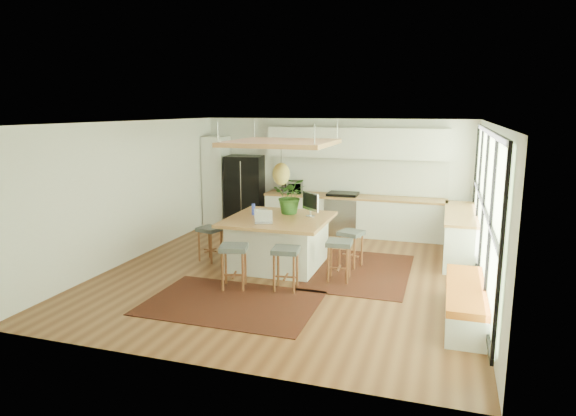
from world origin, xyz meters
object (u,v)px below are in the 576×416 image
(stool_near_left, at_px, (234,268))
(stool_right_back, at_px, (351,248))
(stool_right_front, at_px, (339,261))
(stool_left_side, at_px, (210,243))
(island, at_px, (279,242))
(stool_near_right, at_px, (286,269))
(laptop, at_px, (264,217))
(microwave, at_px, (292,186))
(fridge, at_px, (245,190))
(island_plant, at_px, (291,200))
(monitor, at_px, (310,203))

(stool_near_left, distance_m, stool_right_back, 2.38)
(stool_near_left, relative_size, stool_right_front, 1.03)
(stool_near_left, bearing_deg, stool_left_side, 129.96)
(stool_left_side, bearing_deg, island, 4.53)
(stool_near_left, height_order, stool_right_front, stool_near_left)
(stool_near_right, xyz_separation_m, laptop, (-0.63, 0.67, 0.70))
(island, distance_m, microwave, 2.92)
(laptop, bearing_deg, stool_near_right, -67.57)
(island, xyz_separation_m, stool_near_right, (0.53, -1.20, -0.11))
(stool_left_side, bearing_deg, stool_right_back, 10.06)
(fridge, relative_size, laptop, 5.37)
(fridge, distance_m, island_plant, 3.05)
(stool_left_side, distance_m, microwave, 3.09)
(fridge, height_order, laptop, fridge)
(monitor, bearing_deg, microwave, 154.84)
(stool_left_side, relative_size, laptop, 2.02)
(island, bearing_deg, stool_near_left, -102.59)
(stool_near_left, height_order, monitor, monitor)
(microwave, height_order, island_plant, island_plant)
(stool_left_side, distance_m, island_plant, 1.79)
(stool_right_back, height_order, laptop, laptop)
(stool_right_front, relative_size, laptop, 2.14)
(laptop, bearing_deg, monitor, 31.66)
(fridge, bearing_deg, island, -63.34)
(monitor, bearing_deg, laptop, -87.19)
(stool_near_right, xyz_separation_m, stool_right_front, (0.73, 0.71, 0.00))
(stool_near_right, relative_size, monitor, 1.43)
(island_plant, bearing_deg, laptop, -101.74)
(microwave, bearing_deg, stool_left_side, -124.69)
(stool_near_right, bearing_deg, fridge, 120.66)
(stool_right_front, bearing_deg, laptop, -178.27)
(monitor, distance_m, microwave, 2.75)
(fridge, bearing_deg, monitor, -53.16)
(stool_right_back, xyz_separation_m, stool_left_side, (-2.68, -0.48, 0.00))
(monitor, height_order, microwave, monitor)
(stool_near_right, height_order, laptop, laptop)
(stool_right_front, bearing_deg, stool_right_back, 87.06)
(stool_near_left, xyz_separation_m, monitor, (0.84, 1.67, 0.83))
(stool_near_left, relative_size, stool_right_back, 1.07)
(stool_left_side, bearing_deg, laptop, -18.34)
(stool_near_left, bearing_deg, microwave, 94.06)
(stool_right_back, relative_size, monitor, 1.37)
(stool_right_front, distance_m, microwave, 3.85)
(stool_right_back, height_order, microwave, microwave)
(stool_right_back, distance_m, microwave, 3.18)
(fridge, xyz_separation_m, stool_near_right, (2.36, -3.98, -0.57))
(island, relative_size, stool_near_right, 2.58)
(stool_near_right, height_order, stool_left_side, stool_near_right)
(stool_near_left, distance_m, stool_right_front, 1.81)
(stool_left_side, bearing_deg, stool_right_front, -8.24)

